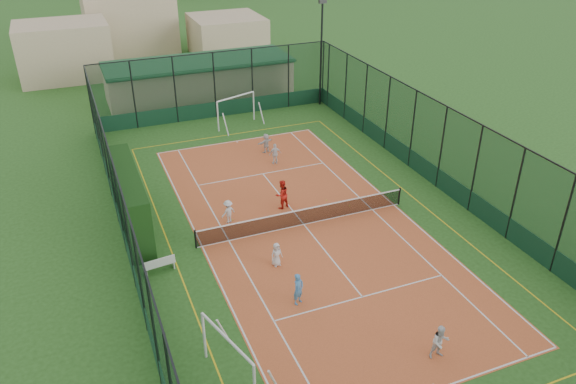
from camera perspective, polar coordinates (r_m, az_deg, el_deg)
name	(u,v)px	position (r m, az deg, el deg)	size (l,w,h in m)	color
ground	(304,225)	(29.62, 1.62, -3.34)	(300.00, 300.00, 0.00)	#254D1A
court_slab	(304,225)	(29.62, 1.62, -3.33)	(11.17, 23.97, 0.01)	#AC4B26
tennis_net	(304,216)	(29.34, 1.64, -2.46)	(11.67, 0.12, 1.06)	black
perimeter_fence	(305,183)	(28.38, 1.69, 0.95)	(18.12, 34.12, 5.00)	black
floodlight_ne	(321,54)	(45.30, 3.38, 13.82)	(0.60, 0.26, 8.25)	black
clubhouse	(199,79)	(48.22, -9.00, 11.29)	(15.20, 7.20, 3.15)	tan
hedge_left	(131,200)	(29.79, -15.70, -0.76)	(1.09, 7.26, 3.18)	black
white_bench	(159,264)	(26.67, -12.95, -7.13)	(1.48, 0.41, 0.83)	white
futsal_goal_near	(228,361)	(20.64, -6.12, -16.67)	(0.96, 3.30, 2.13)	white
futsal_goal_far	(236,111)	(41.91, -5.28, 8.18)	(3.45, 1.00, 2.23)	white
child_near_left	(276,254)	(26.28, -1.18, -6.36)	(0.59, 0.38, 1.20)	silver
child_near_mid	(298,289)	(24.01, 1.06, -9.82)	(0.54, 0.35, 1.48)	#4486C2
child_near_right	(440,342)	(22.40, 15.22, -14.49)	(0.71, 0.55, 1.45)	silver
child_far_left	(228,212)	(29.64, -6.09, -1.99)	(0.84, 0.48, 1.30)	silver
child_far_right	(275,154)	(35.80, -1.31, 3.90)	(0.81, 0.34, 1.38)	white
child_far_back	(266,143)	(37.47, -2.25, 5.00)	(1.22, 0.39, 1.31)	silver
coach	(282,194)	(30.72, -0.64, -0.24)	(0.81, 0.63, 1.67)	red
tennis_balls	(292,211)	(30.71, 0.38, -1.97)	(6.55, 1.13, 0.07)	#CCE033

